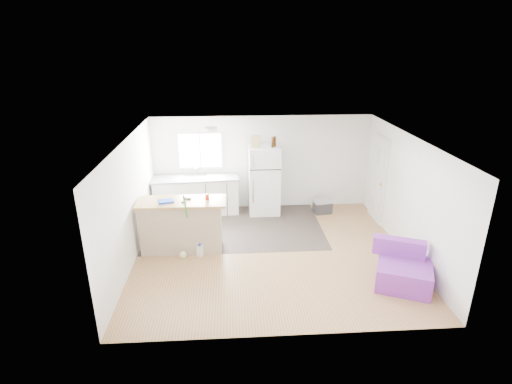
% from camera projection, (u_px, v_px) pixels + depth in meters
% --- Properties ---
extents(room, '(5.51, 5.01, 2.41)m').
position_uv_depth(room, '(272.00, 199.00, 7.86)').
color(room, '#95633E').
rests_on(room, ground).
extents(vinyl_zone, '(4.05, 2.50, 0.00)m').
position_uv_depth(vinyl_zone, '(235.00, 227.00, 9.41)').
color(vinyl_zone, '#2E2622').
rests_on(vinyl_zone, floor).
extents(window, '(1.18, 0.06, 0.98)m').
position_uv_depth(window, '(200.00, 151.00, 9.96)').
color(window, white).
rests_on(window, back_wall).
extents(interior_door, '(0.11, 0.92, 2.10)m').
position_uv_depth(interior_door, '(378.00, 179.00, 9.54)').
color(interior_door, white).
rests_on(interior_door, right_wall).
extents(ceiling_fixture, '(0.30, 0.30, 0.07)m').
position_uv_depth(ceiling_fixture, '(211.00, 129.00, 8.50)').
color(ceiling_fixture, white).
rests_on(ceiling_fixture, ceiling).
extents(kitchen_cabinets, '(2.18, 0.82, 1.24)m').
position_uv_depth(kitchen_cabinets, '(196.00, 195.00, 10.04)').
color(kitchen_cabinets, white).
rests_on(kitchen_cabinets, floor).
extents(peninsula, '(1.80, 0.70, 1.10)m').
position_uv_depth(peninsula, '(182.00, 225.00, 8.24)').
color(peninsula, tan).
rests_on(peninsula, floor).
extents(refrigerator, '(0.76, 0.73, 1.72)m').
position_uv_depth(refrigerator, '(264.00, 180.00, 9.97)').
color(refrigerator, white).
rests_on(refrigerator, floor).
extents(cooler, '(0.50, 0.38, 0.35)m').
position_uv_depth(cooler, '(323.00, 206.00, 10.14)').
color(cooler, '#303033').
rests_on(cooler, floor).
extents(purple_seat, '(1.19, 1.19, 0.76)m').
position_uv_depth(purple_seat, '(403.00, 270.00, 7.14)').
color(purple_seat, purple).
rests_on(purple_seat, floor).
extents(cleaner_jug, '(0.14, 0.12, 0.28)m').
position_uv_depth(cleaner_jug, '(200.00, 251.00, 8.12)').
color(cleaner_jug, silver).
rests_on(cleaner_jug, floor).
extents(mop, '(0.26, 0.39, 1.39)m').
position_uv_depth(mop, '(184.00, 247.00, 8.03)').
color(mop, green).
rests_on(mop, floor).
extents(red_cup, '(0.09, 0.09, 0.12)m').
position_uv_depth(red_cup, '(207.00, 197.00, 8.09)').
color(red_cup, red).
rests_on(red_cup, peninsula).
extents(blue_tray, '(0.35, 0.30, 0.04)m').
position_uv_depth(blue_tray, '(166.00, 201.00, 7.98)').
color(blue_tray, blue).
rests_on(blue_tray, peninsula).
extents(tool_a, '(0.15, 0.07, 0.03)m').
position_uv_depth(tool_a, '(188.00, 199.00, 8.11)').
color(tool_a, black).
rests_on(tool_a, peninsula).
extents(tool_b, '(0.10, 0.04, 0.03)m').
position_uv_depth(tool_b, '(184.00, 202.00, 7.94)').
color(tool_b, black).
rests_on(tool_b, peninsula).
extents(cardboard_box, '(0.21, 0.13, 0.30)m').
position_uv_depth(cardboard_box, '(256.00, 141.00, 9.52)').
color(cardboard_box, '#A0895B').
rests_on(cardboard_box, refrigerator).
extents(bottle_left, '(0.09, 0.09, 0.25)m').
position_uv_depth(bottle_left, '(273.00, 142.00, 9.54)').
color(bottle_left, '#381F0A').
rests_on(bottle_left, refrigerator).
extents(bottle_right, '(0.08, 0.08, 0.25)m').
position_uv_depth(bottle_right, '(275.00, 141.00, 9.61)').
color(bottle_right, '#381F0A').
rests_on(bottle_right, refrigerator).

